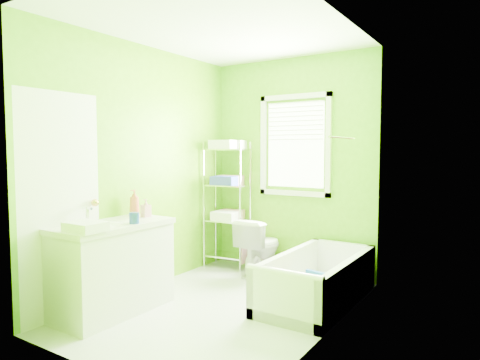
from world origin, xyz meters
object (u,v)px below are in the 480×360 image
Objects in this scene: wire_shelf_unit at (229,190)px; toilet at (260,246)px; vanity at (112,264)px; bathtub at (317,286)px.

toilet is at bearing -8.30° from wire_shelf_unit.
vanity reaches higher than toilet.
wire_shelf_unit is (-1.45, 0.59, 0.83)m from bathtub.
vanity is 0.68× the size of wire_shelf_unit.
vanity is at bearing 72.20° from toilet.
vanity is (-1.48, -1.26, 0.29)m from bathtub.
wire_shelf_unit is at bearing -9.43° from toilet.
bathtub is 1.09m from toilet.
vanity is at bearing -90.91° from wire_shelf_unit.
wire_shelf_unit is at bearing 89.09° from vanity.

